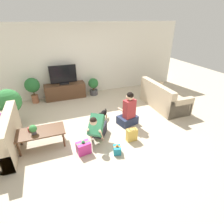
# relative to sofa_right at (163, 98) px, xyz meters

# --- Properties ---
(ground_plane) EXTENTS (16.00, 16.00, 0.00)m
(ground_plane) POSITION_rel_sofa_right_xyz_m (-2.41, -0.41, -0.30)
(ground_plane) COLOR beige
(wall_back) EXTENTS (8.40, 0.06, 2.60)m
(wall_back) POSITION_rel_sofa_right_xyz_m (-2.41, 2.22, 1.00)
(wall_back) COLOR white
(wall_back) RESTS_ON ground_plane
(sofa_right) EXTENTS (0.87, 1.75, 0.84)m
(sofa_right) POSITION_rel_sofa_right_xyz_m (0.00, 0.00, 0.00)
(sofa_right) COLOR #C6B293
(sofa_right) RESTS_ON ground_plane
(coffee_table) EXTENTS (1.08, 0.55, 0.41)m
(coffee_table) POSITION_rel_sofa_right_xyz_m (-3.91, -0.80, 0.07)
(coffee_table) COLOR brown
(coffee_table) RESTS_ON ground_plane
(tv_console) EXTENTS (1.47, 0.47, 0.56)m
(tv_console) POSITION_rel_sofa_right_xyz_m (-3.02, 1.91, -0.02)
(tv_console) COLOR brown
(tv_console) RESTS_ON ground_plane
(tv) EXTENTS (0.95, 0.20, 0.69)m
(tv) POSITION_rel_sofa_right_xyz_m (-3.02, 1.91, 0.57)
(tv) COLOR black
(tv) RESTS_ON tv_console
(potted_plant_corner_left) EXTENTS (0.69, 0.69, 1.03)m
(potted_plant_corner_left) POSITION_rel_sofa_right_xyz_m (-4.67, 0.60, 0.35)
(potted_plant_corner_left) COLOR #4C4C51
(potted_plant_corner_left) RESTS_ON ground_plane
(potted_plant_back_left) EXTENTS (0.50, 0.50, 0.91)m
(potted_plant_back_left) POSITION_rel_sofa_right_xyz_m (-4.10, 1.86, 0.31)
(potted_plant_back_left) COLOR #A36042
(potted_plant_back_left) RESTS_ON ground_plane
(potted_plant_back_right) EXTENTS (0.39, 0.39, 0.66)m
(potted_plant_back_right) POSITION_rel_sofa_right_xyz_m (-1.93, 1.86, 0.08)
(potted_plant_back_right) COLOR #4C4C51
(potted_plant_back_right) RESTS_ON ground_plane
(person_kneeling) EXTENTS (0.67, 0.83, 0.78)m
(person_kneeling) POSITION_rel_sofa_right_xyz_m (-2.59, -0.97, 0.03)
(person_kneeling) COLOR #23232D
(person_kneeling) RESTS_ON ground_plane
(person_sitting) EXTENTS (0.60, 0.56, 0.99)m
(person_sitting) POSITION_rel_sofa_right_xyz_m (-1.59, -0.62, 0.07)
(person_sitting) COLOR #283351
(person_sitting) RESTS_ON ground_plane
(dog) EXTENTS (0.37, 0.39, 0.30)m
(dog) POSITION_rel_sofa_right_xyz_m (-2.20, -0.15, -0.10)
(dog) COLOR black
(dog) RESTS_ON ground_plane
(gift_box_a) EXTENTS (0.21, 0.23, 0.23)m
(gift_box_a) POSITION_rel_sofa_right_xyz_m (-2.35, -1.67, -0.20)
(gift_box_a) COLOR teal
(gift_box_a) RESTS_ON ground_plane
(gift_box_b) EXTENTS (0.33, 0.26, 0.34)m
(gift_box_b) POSITION_rel_sofa_right_xyz_m (-3.05, -1.39, -0.16)
(gift_box_b) COLOR #CC3389
(gift_box_b) RESTS_ON ground_plane
(gift_bag_a) EXTENTS (0.26, 0.17, 0.35)m
(gift_bag_a) POSITION_rel_sofa_right_xyz_m (-1.83, -1.35, -0.13)
(gift_bag_a) COLOR #E5B74C
(gift_bag_a) RESTS_ON ground_plane
(mug) EXTENTS (0.12, 0.08, 0.09)m
(mug) POSITION_rel_sofa_right_xyz_m (-4.13, -0.69, 0.16)
(mug) COLOR #B23D38
(mug) RESTS_ON coffee_table
(tabletop_plant) EXTENTS (0.17, 0.17, 0.22)m
(tabletop_plant) POSITION_rel_sofa_right_xyz_m (-4.04, -0.86, 0.24)
(tabletop_plant) COLOR #4C4C51
(tabletop_plant) RESTS_ON coffee_table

